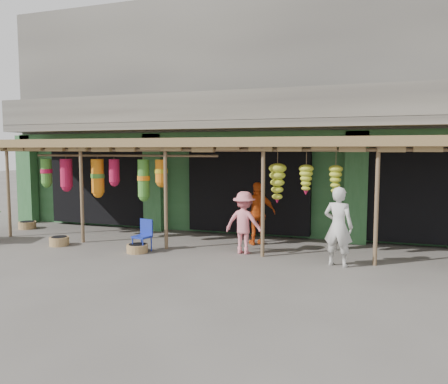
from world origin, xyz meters
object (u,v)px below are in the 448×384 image
(blue_chair, at_px, (144,234))
(person_vendor, at_px, (258,213))
(person_shopper, at_px, (244,223))
(person_front, at_px, (338,227))

(blue_chair, relative_size, person_vendor, 0.48)
(person_shopper, bearing_deg, blue_chair, 19.88)
(person_front, height_order, person_vendor, person_front)
(blue_chair, bearing_deg, person_vendor, 44.55)
(person_front, bearing_deg, person_shopper, 2.66)
(blue_chair, xyz_separation_m, person_front, (4.65, 0.09, 0.42))
(person_vendor, xyz_separation_m, person_shopper, (-0.07, -1.07, -0.08))
(person_shopper, bearing_deg, person_vendor, -87.26)
(blue_chair, height_order, person_vendor, person_vendor)
(person_front, height_order, person_shopper, person_front)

